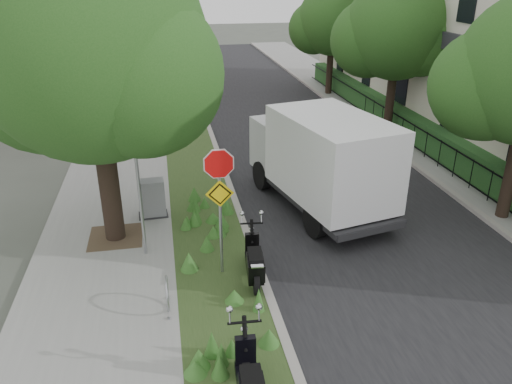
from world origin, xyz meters
The scene contains 20 objects.
ground centered at (0.00, 0.00, 0.00)m, with size 120.00×120.00×0.00m, color #4C5147.
sidewalk_near centered at (-4.25, 10.00, 0.06)m, with size 3.50×60.00×0.12m, color gray.
verge centered at (-1.50, 10.00, 0.06)m, with size 2.00×60.00×0.12m, color #2F481E.
kerb_near centered at (-0.50, 10.00, 0.07)m, with size 0.20×60.00×0.13m, color #9E9991.
road centered at (3.00, 10.00, 0.01)m, with size 7.00×60.00×0.01m, color black.
kerb_far centered at (6.50, 10.00, 0.07)m, with size 0.20×60.00×0.13m, color #9E9991.
footpath_far centered at (8.20, 10.00, 0.06)m, with size 3.20×60.00×0.12m, color gray.
street_tree_main centered at (-4.08, 2.86, 4.80)m, with size 6.21×5.54×7.66m.
bare_post centered at (-3.20, 1.80, 2.12)m, with size 0.08×0.08×4.00m.
bike_hoop centered at (-2.70, -0.60, 0.50)m, with size 0.06×0.78×0.77m.
sign_assembly centered at (-1.40, 0.58, 2.33)m, with size 0.94×0.08×3.22m.
fence_far centered at (7.20, 10.00, 0.67)m, with size 0.04×24.00×1.00m.
hedge_far centered at (7.90, 10.00, 0.67)m, with size 1.00×24.00×1.10m, color #17421F.
terrace_houses centered at (11.49, 10.00, 4.16)m, with size 7.40×26.40×8.20m.
brick_building centered at (-9.50, 22.00, 4.21)m, with size 9.40×10.40×8.30m.
far_tree_b centered at (6.94, 10.05, 4.37)m, with size 4.83×4.31×6.56m.
far_tree_c centered at (6.94, 18.04, 3.95)m, with size 4.37×3.89×5.93m.
scooter_near centered at (-0.72, 0.03, 0.54)m, with size 0.48×1.82×0.87m.
box_truck centered at (1.97, 3.74, 1.66)m, with size 3.35×5.98×2.55m.
utility_cabinet centered at (-3.00, 3.92, 0.65)m, with size 0.86×0.60×1.10m.
Camera 1 is at (-2.49, -9.44, 6.71)m, focal length 35.00 mm.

